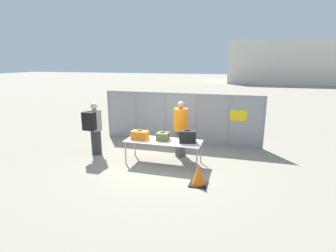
{
  "coord_description": "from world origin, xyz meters",
  "views": [
    {
      "loc": [
        2.33,
        -7.33,
        3.09
      ],
      "look_at": [
        0.01,
        0.6,
        1.05
      ],
      "focal_mm": 28.0,
      "sensor_mm": 36.0,
      "label": 1
    }
  ],
  "objects_px": {
    "inspection_table": "(163,142)",
    "traffic_cone": "(199,175)",
    "suitcase_olive": "(163,136)",
    "utility_trailer": "(202,121)",
    "suitcase_black": "(188,137)",
    "traveler_hooded": "(94,127)",
    "suitcase_orange": "(140,135)",
    "security_worker_near": "(181,128)"
  },
  "relations": [
    {
      "from": "suitcase_black",
      "to": "traveler_hooded",
      "type": "xyz_separation_m",
      "value": [
        -3.19,
        0.06,
        0.06
      ]
    },
    {
      "from": "traveler_hooded",
      "to": "inspection_table",
      "type": "bearing_deg",
      "value": -22.41
    },
    {
      "from": "suitcase_orange",
      "to": "suitcase_black",
      "type": "relative_size",
      "value": 0.97
    },
    {
      "from": "suitcase_black",
      "to": "traffic_cone",
      "type": "distance_m",
      "value": 1.47
    },
    {
      "from": "inspection_table",
      "to": "suitcase_orange",
      "type": "height_order",
      "value": "suitcase_orange"
    },
    {
      "from": "security_worker_near",
      "to": "utility_trailer",
      "type": "relative_size",
      "value": 0.54
    },
    {
      "from": "suitcase_orange",
      "to": "suitcase_olive",
      "type": "xyz_separation_m",
      "value": [
        0.71,
        0.11,
        -0.01
      ]
    },
    {
      "from": "inspection_table",
      "to": "traveler_hooded",
      "type": "xyz_separation_m",
      "value": [
        -2.44,
        0.1,
        0.29
      ]
    },
    {
      "from": "suitcase_orange",
      "to": "traveler_hooded",
      "type": "height_order",
      "value": "traveler_hooded"
    },
    {
      "from": "traffic_cone",
      "to": "utility_trailer",
      "type": "bearing_deg",
      "value": 98.13
    },
    {
      "from": "traveler_hooded",
      "to": "security_worker_near",
      "type": "distance_m",
      "value": 2.88
    },
    {
      "from": "suitcase_olive",
      "to": "utility_trailer",
      "type": "distance_m",
      "value": 4.45
    },
    {
      "from": "suitcase_black",
      "to": "utility_trailer",
      "type": "relative_size",
      "value": 0.16
    },
    {
      "from": "suitcase_olive",
      "to": "traffic_cone",
      "type": "relative_size",
      "value": 0.62
    },
    {
      "from": "inspection_table",
      "to": "suitcase_olive",
      "type": "xyz_separation_m",
      "value": [
        -0.04,
        0.07,
        0.16
      ]
    },
    {
      "from": "suitcase_olive",
      "to": "suitcase_black",
      "type": "distance_m",
      "value": 0.79
    },
    {
      "from": "suitcase_orange",
      "to": "utility_trailer",
      "type": "relative_size",
      "value": 0.15
    },
    {
      "from": "suitcase_olive",
      "to": "security_worker_near",
      "type": "relative_size",
      "value": 0.19
    },
    {
      "from": "suitcase_olive",
      "to": "utility_trailer",
      "type": "relative_size",
      "value": 0.1
    },
    {
      "from": "security_worker_near",
      "to": "suitcase_orange",
      "type": "bearing_deg",
      "value": 50.33
    },
    {
      "from": "suitcase_orange",
      "to": "traffic_cone",
      "type": "bearing_deg",
      "value": -28.42
    },
    {
      "from": "suitcase_orange",
      "to": "security_worker_near",
      "type": "bearing_deg",
      "value": 35.91
    },
    {
      "from": "suitcase_orange",
      "to": "utility_trailer",
      "type": "height_order",
      "value": "suitcase_orange"
    },
    {
      "from": "suitcase_olive",
      "to": "suitcase_black",
      "type": "xyz_separation_m",
      "value": [
        0.79,
        -0.03,
        0.06
      ]
    },
    {
      "from": "traveler_hooded",
      "to": "traffic_cone",
      "type": "height_order",
      "value": "traveler_hooded"
    },
    {
      "from": "utility_trailer",
      "to": "traffic_cone",
      "type": "xyz_separation_m",
      "value": [
        0.8,
        -5.62,
        -0.13
      ]
    },
    {
      "from": "utility_trailer",
      "to": "traffic_cone",
      "type": "bearing_deg",
      "value": -81.87
    },
    {
      "from": "suitcase_orange",
      "to": "suitcase_black",
      "type": "xyz_separation_m",
      "value": [
        1.5,
        0.08,
        0.05
      ]
    },
    {
      "from": "traveler_hooded",
      "to": "suitcase_olive",
      "type": "bearing_deg",
      "value": -20.75
    },
    {
      "from": "suitcase_olive",
      "to": "traveler_hooded",
      "type": "distance_m",
      "value": 2.41
    },
    {
      "from": "suitcase_black",
      "to": "inspection_table",
      "type": "bearing_deg",
      "value": -177.21
    },
    {
      "from": "traveler_hooded",
      "to": "security_worker_near",
      "type": "bearing_deg",
      "value": -6.69
    },
    {
      "from": "suitcase_orange",
      "to": "suitcase_black",
      "type": "bearing_deg",
      "value": 2.89
    },
    {
      "from": "suitcase_black",
      "to": "utility_trailer",
      "type": "bearing_deg",
      "value": 93.1
    },
    {
      "from": "inspection_table",
      "to": "traveler_hooded",
      "type": "distance_m",
      "value": 2.46
    },
    {
      "from": "suitcase_black",
      "to": "security_worker_near",
      "type": "bearing_deg",
      "value": 117.92
    },
    {
      "from": "inspection_table",
      "to": "traffic_cone",
      "type": "relative_size",
      "value": 4.07
    },
    {
      "from": "traveler_hooded",
      "to": "utility_trailer",
      "type": "distance_m",
      "value": 5.3
    },
    {
      "from": "suitcase_olive",
      "to": "suitcase_black",
      "type": "bearing_deg",
      "value": -2.53
    },
    {
      "from": "suitcase_olive",
      "to": "suitcase_black",
      "type": "height_order",
      "value": "suitcase_black"
    },
    {
      "from": "utility_trailer",
      "to": "security_worker_near",
      "type": "bearing_deg",
      "value": -92.29
    },
    {
      "from": "utility_trailer",
      "to": "traffic_cone",
      "type": "distance_m",
      "value": 5.67
    }
  ]
}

